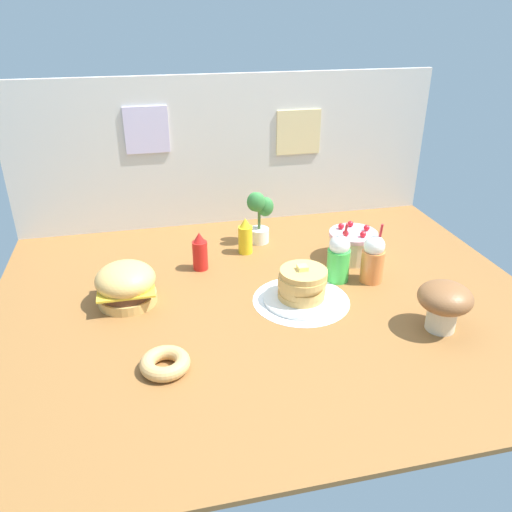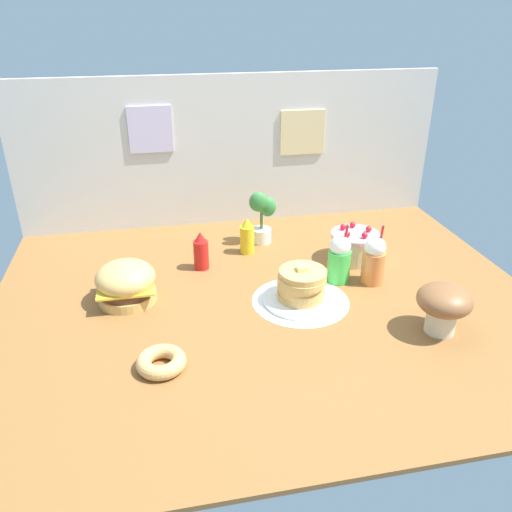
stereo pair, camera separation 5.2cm
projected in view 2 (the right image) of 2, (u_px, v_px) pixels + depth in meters
ground_plane at (268, 303)px, 2.27m from camera, size 2.41×1.93×0.02m
back_wall at (232, 151)px, 2.92m from camera, size 2.41×0.04×0.85m
doily_mat at (300, 301)px, 2.27m from camera, size 0.43×0.43×0.00m
burger at (126, 283)px, 2.24m from camera, size 0.26×0.26×0.19m
pancake_stack at (301, 287)px, 2.24m from camera, size 0.33×0.33×0.17m
layer_cake at (354, 246)px, 2.61m from camera, size 0.24×0.24×0.18m
ketchup_bottle at (201, 252)px, 2.51m from camera, size 0.07×0.07×0.20m
mustard_bottle at (248, 237)px, 2.67m from camera, size 0.07×0.07×0.20m
cream_soda_cup at (339, 259)px, 2.39m from camera, size 0.11×0.11×0.29m
orange_float_cup at (374, 260)px, 2.38m from camera, size 0.11×0.11×0.29m
donut_pink_glaze at (161, 361)px, 1.85m from camera, size 0.18×0.18×0.05m
potted_plant at (261, 215)px, 2.76m from camera, size 0.14×0.12×0.30m
mushroom_stool at (444, 304)px, 2.01m from camera, size 0.22×0.22×0.21m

